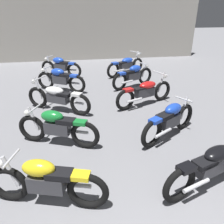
{
  "coord_description": "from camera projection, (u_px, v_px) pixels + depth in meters",
  "views": [
    {
      "loc": [
        -0.85,
        -0.18,
        2.98
      ],
      "look_at": [
        0.0,
        4.89,
        0.55
      ],
      "focal_mm": 37.04,
      "sensor_mm": 36.0,
      "label": 1
    }
  ],
  "objects": [
    {
      "name": "back_wall",
      "position": [
        87.0,
        27.0,
        12.74
      ],
      "size": [
        12.76,
        0.24,
        3.6
      ],
      "primitive_type": "cube",
      "color": "#9E998E",
      "rests_on": "ground"
    },
    {
      "name": "motorcycle_left_row_4",
      "position": [
        60.0,
        79.0,
        8.45
      ],
      "size": [
        1.79,
        1.03,
        0.88
      ],
      "color": "black",
      "rests_on": "ground"
    },
    {
      "name": "motorcycle_right_row_1",
      "position": [
        213.0,
        164.0,
        3.99
      ],
      "size": [
        2.08,
        0.95,
        0.97
      ],
      "color": "black",
      "rests_on": "ground"
    },
    {
      "name": "motorcycle_left_row_3",
      "position": [
        58.0,
        97.0,
        6.84
      ],
      "size": [
        1.91,
        1.23,
        0.97
      ],
      "color": "black",
      "rests_on": "ground"
    },
    {
      "name": "motorcycle_right_row_5",
      "position": [
        126.0,
        65.0,
        10.39
      ],
      "size": [
        1.92,
        1.22,
        0.97
      ],
      "color": "black",
      "rests_on": "ground"
    },
    {
      "name": "motorcycle_left_row_5",
      "position": [
        61.0,
        66.0,
        10.14
      ],
      "size": [
        1.78,
        1.04,
        0.88
      ],
      "color": "black",
      "rests_on": "ground"
    },
    {
      "name": "motorcycle_right_row_3",
      "position": [
        145.0,
        92.0,
        7.27
      ],
      "size": [
        2.05,
        1.02,
        0.97
      ],
      "color": "black",
      "rests_on": "ground"
    },
    {
      "name": "motorcycle_left_row_2",
      "position": [
        57.0,
        127.0,
        5.19
      ],
      "size": [
        1.86,
        0.86,
        0.88
      ],
      "color": "black",
      "rests_on": "ground"
    },
    {
      "name": "motorcycle_right_row_2",
      "position": [
        170.0,
        120.0,
        5.5
      ],
      "size": [
        1.73,
        1.14,
        0.88
      ],
      "color": "black",
      "rests_on": "ground"
    },
    {
      "name": "motorcycle_left_row_1",
      "position": [
        46.0,
        181.0,
        3.6
      ],
      "size": [
        1.92,
        0.72,
        0.88
      ],
      "color": "black",
      "rests_on": "ground"
    },
    {
      "name": "motorcycle_right_row_4",
      "position": [
        133.0,
        76.0,
        8.86
      ],
      "size": [
        1.8,
        1.0,
        0.88
      ],
      "color": "black",
      "rests_on": "ground"
    }
  ]
}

